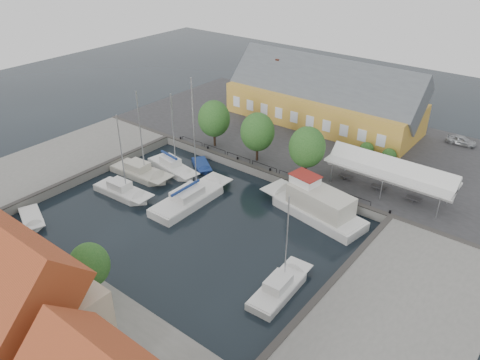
# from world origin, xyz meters

# --- Properties ---
(ground) EXTENTS (140.00, 140.00, 0.00)m
(ground) POSITION_xyz_m (0.00, 0.00, 0.00)
(ground) COLOR black
(ground) RESTS_ON ground
(north_quay) EXTENTS (56.00, 26.00, 1.00)m
(north_quay) POSITION_xyz_m (0.00, 23.00, 0.50)
(north_quay) COLOR #2D2D30
(north_quay) RESTS_ON ground
(west_quay) EXTENTS (12.00, 24.00, 1.00)m
(west_quay) POSITION_xyz_m (-22.00, -2.00, 0.50)
(west_quay) COLOR slate
(west_quay) RESTS_ON ground
(east_quay) EXTENTS (12.00, 24.00, 1.00)m
(east_quay) POSITION_xyz_m (22.00, -2.00, 0.50)
(east_quay) COLOR slate
(east_quay) RESTS_ON ground
(south_bank) EXTENTS (56.00, 14.00, 1.00)m
(south_bank) POSITION_xyz_m (0.00, -21.00, 0.50)
(south_bank) COLOR slate
(south_bank) RESTS_ON ground
(quay_edge_fittings) EXTENTS (56.00, 24.72, 0.40)m
(quay_edge_fittings) POSITION_xyz_m (0.02, 4.75, 1.06)
(quay_edge_fittings) COLOR #383533
(quay_edge_fittings) RESTS_ON north_quay
(warehouse) EXTENTS (28.56, 14.00, 9.55)m
(warehouse) POSITION_xyz_m (-2.60, 28.36, 4.43)
(warehouse) COLOR gold
(warehouse) RESTS_ON north_quay
(tent_canopy) EXTENTS (14.00, 4.00, 2.83)m
(tent_canopy) POSITION_xyz_m (14.00, 14.50, 3.68)
(tent_canopy) COLOR silver
(tent_canopy) RESTS_ON north_quay
(quay_trees) EXTENTS (18.20, 4.20, 6.30)m
(quay_trees) POSITION_xyz_m (-2.00, 12.00, 4.88)
(quay_trees) COLOR black
(quay_trees) RESTS_ON north_quay
(car_silver) EXTENTS (3.89, 1.66, 1.31)m
(car_silver) POSITION_xyz_m (16.79, 32.64, 1.66)
(car_silver) COLOR #979B9E
(car_silver) RESTS_ON north_quay
(car_red) EXTENTS (3.02, 4.01, 1.27)m
(car_red) POSITION_xyz_m (-8.60, 20.19, 1.63)
(car_red) COLOR #571E13
(car_red) RESTS_ON north_quay
(center_sailboat) EXTENTS (3.29, 10.86, 14.52)m
(center_sailboat) POSITION_xyz_m (-2.85, 0.73, 0.36)
(center_sailboat) COLOR white
(center_sailboat) RESTS_ON ground
(trawler) EXTENTS (12.71, 5.67, 5.00)m
(trawler) POSITION_xyz_m (9.31, 7.00, 1.02)
(trawler) COLOR white
(trawler) RESTS_ON ground
(east_boat_c) EXTENTS (2.69, 7.57, 9.67)m
(east_boat_c) POSITION_xyz_m (12.91, -5.05, 0.26)
(east_boat_c) COLOR white
(east_boat_c) RESTS_ON ground
(west_boat_a) EXTENTS (8.31, 3.51, 10.79)m
(west_boat_a) POSITION_xyz_m (-9.87, 4.85, 0.27)
(west_boat_a) COLOR white
(west_boat_a) RESTS_ON ground
(west_boat_b) EXTENTS (8.58, 3.24, 11.49)m
(west_boat_b) POSITION_xyz_m (-12.04, 1.52, 0.26)
(west_boat_b) COLOR beige
(west_boat_b) RESTS_ON ground
(west_boat_c) EXTENTS (7.80, 2.84, 10.47)m
(west_boat_c) POSITION_xyz_m (-10.12, -2.86, 0.26)
(west_boat_c) COLOR white
(west_boat_c) RESTS_ON ground
(launch_sw) EXTENTS (5.37, 3.57, 0.98)m
(launch_sw) POSITION_xyz_m (-13.43, -12.12, 0.09)
(launch_sw) COLOR white
(launch_sw) RESTS_ON ground
(launch_nw) EXTENTS (4.56, 3.90, 0.88)m
(launch_nw) POSITION_xyz_m (-7.58, 7.78, 0.09)
(launch_nw) COLOR navy
(launch_nw) RESTS_ON ground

